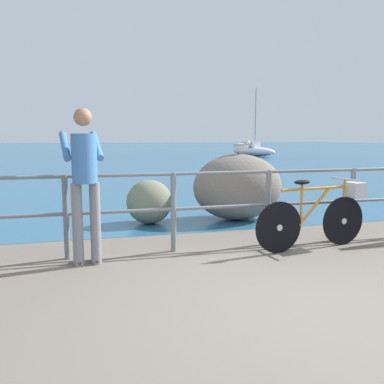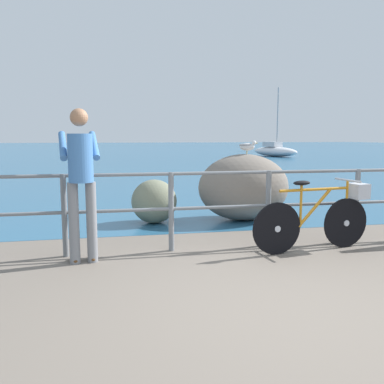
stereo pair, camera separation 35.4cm
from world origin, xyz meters
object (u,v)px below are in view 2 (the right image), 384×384
Objects in this scene: bicycle at (322,215)px; breakwater_boulder_left at (154,201)px; person_at_railing at (81,178)px; seagull at (247,146)px; breakwater_boulder_main at (244,187)px; sailboat at (275,151)px.

breakwater_boulder_left is (-1.97, 2.08, -0.09)m from bicycle.
person_at_railing is (-3.01, 0.05, 0.53)m from bicycle.
bicycle is 2.23m from seagull.
breakwater_boulder_left is at bearing -158.48° from seagull.
seagull is at bearing 2.49° from breakwater_boulder_main.
bicycle is at bearing -57.37° from seagull.
breakwater_boulder_main is at bearing -42.28° from sailboat.
breakwater_boulder_left is 24.05m from sailboat.
sailboat is at bearing 60.92° from bicycle.
bicycle is at bearing -39.58° from sailboat.
breakwater_boulder_main is 23.41m from sailboat.
seagull is (1.62, -0.05, 0.93)m from breakwater_boulder_left.
sailboat is (9.08, 23.44, -0.04)m from bicycle.
breakwater_boulder_left is 2.29× the size of seagull.
seagull is 23.40m from sailboat.
breakwater_boulder_left is at bearing -45.75° from sailboat.
seagull is at bearing -61.16° from person_at_railing.
person_at_railing is 3.31m from breakwater_boulder_main.
person_at_railing reaches higher than bicycle.
bicycle is at bearing -79.03° from breakwater_boulder_main.
sailboat reaches higher than breakwater_boulder_left.
sailboat is (9.42, 21.41, -0.88)m from seagull.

